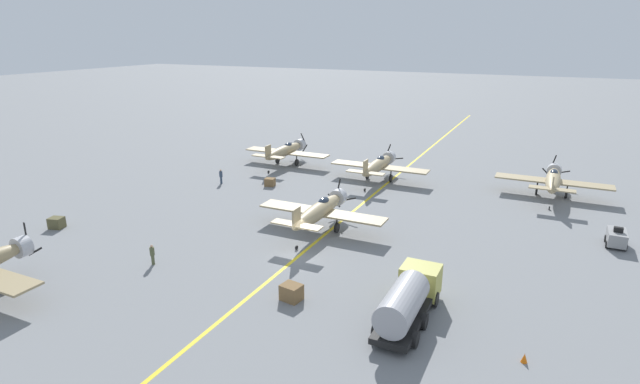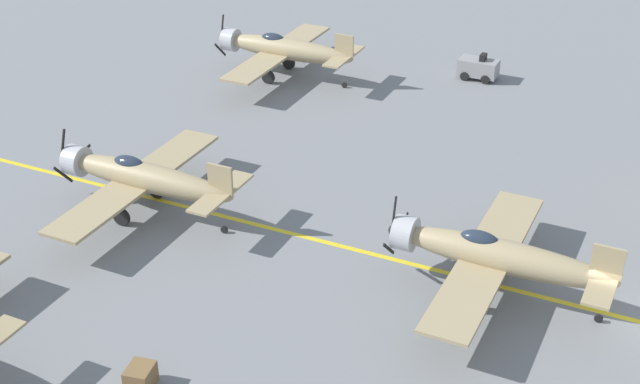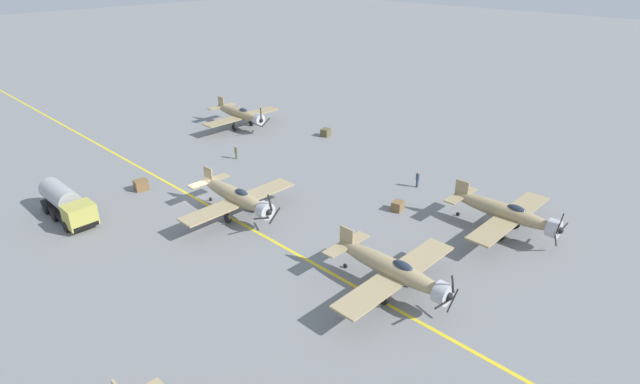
# 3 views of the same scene
# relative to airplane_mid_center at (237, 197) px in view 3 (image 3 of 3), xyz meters

# --- Properties ---
(ground_plane) EXTENTS (400.00, 400.00, 0.00)m
(ground_plane) POSITION_rel_airplane_mid_center_xyz_m (0.75, -5.13, -2.01)
(ground_plane) COLOR slate
(taxiway_stripe) EXTENTS (0.30, 160.00, 0.01)m
(taxiway_stripe) POSITION_rel_airplane_mid_center_xyz_m (0.75, -5.13, -2.01)
(taxiway_stripe) COLOR yellow
(taxiway_stripe) RESTS_ON ground
(airplane_mid_center) EXTENTS (12.00, 9.98, 3.77)m
(airplane_mid_center) POSITION_rel_airplane_mid_center_xyz_m (0.00, 0.00, 0.00)
(airplane_mid_center) COLOR tan
(airplane_mid_center) RESTS_ON ground
(airplane_near_left) EXTENTS (12.00, 9.98, 3.80)m
(airplane_near_left) POSITION_rel_airplane_mid_center_xyz_m (-16.57, -20.97, 0.00)
(airplane_near_left) COLOR #9E8960
(airplane_near_left) RESTS_ON ground
(airplane_far_center) EXTENTS (12.00, 9.98, 3.73)m
(airplane_far_center) POSITION_rel_airplane_mid_center_xyz_m (-0.58, 17.58, 0.00)
(airplane_far_center) COLOR tan
(airplane_far_center) RESTS_ON ground
(airplane_far_left) EXTENTS (12.00, 9.98, 3.66)m
(airplane_far_left) POSITION_rel_airplane_mid_center_xyz_m (-14.51, 19.48, 0.00)
(airplane_far_left) COLOR tan
(airplane_far_left) RESTS_ON ground
(fuel_tanker) EXTENTS (2.68, 8.00, 2.98)m
(fuel_tanker) POSITION_rel_airplane_mid_center_xyz_m (11.33, -11.03, -0.50)
(fuel_tanker) COLOR black
(fuel_tanker) RESTS_ON ground
(ground_crew_walking) EXTENTS (0.36, 0.36, 1.66)m
(ground_crew_walking) POSITION_rel_airplane_mid_center_xyz_m (-8.77, -11.84, -1.11)
(ground_crew_walking) COLOR #515638
(ground_crew_walking) RESTS_ON ground
(ground_crew_inspecting) EXTENTS (0.38, 0.38, 1.76)m
(ground_crew_inspecting) POSITION_rel_airplane_mid_center_xyz_m (-17.19, 8.47, -1.05)
(ground_crew_inspecting) COLOR #334256
(ground_crew_inspecting) RESTS_ON ground
(supply_crate_by_tanker) EXTENTS (1.44, 1.30, 1.02)m
(supply_crate_by_tanker) POSITION_rel_airplane_mid_center_xyz_m (-22.31, -9.84, -1.50)
(supply_crate_by_tanker) COLOR brown
(supply_crate_by_tanker) RESTS_ON ground
(supply_crate_mid_lane) EXTENTS (1.27, 1.12, 0.94)m
(supply_crate_mid_lane) POSITION_rel_airplane_mid_center_xyz_m (-11.41, 10.15, -1.54)
(supply_crate_mid_lane) COLOR brown
(supply_crate_mid_lane) RESTS_ON ground
(supply_crate_outboard) EXTENTS (1.49, 1.31, 1.11)m
(supply_crate_outboard) POSITION_rel_airplane_mid_center_xyz_m (3.55, -11.93, -1.46)
(supply_crate_outboard) COLOR brown
(supply_crate_outboard) RESTS_ON ground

